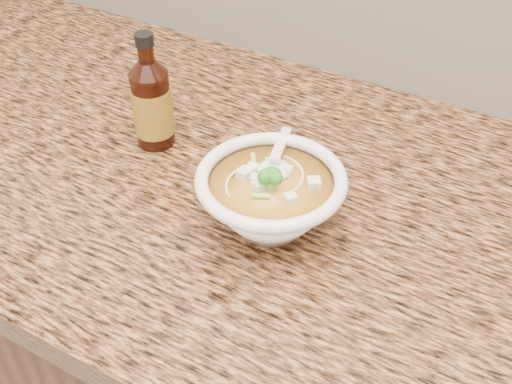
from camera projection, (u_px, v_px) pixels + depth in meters
The scene contains 3 objects.
counter_slab at pixel (372, 230), 0.81m from camera, with size 4.00×0.68×0.04m, color #A4693C.
soup_bowl at pixel (271, 200), 0.76m from camera, with size 0.18×0.20×0.10m.
hot_sauce_bottle at pixel (152, 104), 0.88m from camera, with size 0.06×0.06×0.17m.
Camera 1 is at (0.16, 1.09, 1.44)m, focal length 45.00 mm.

